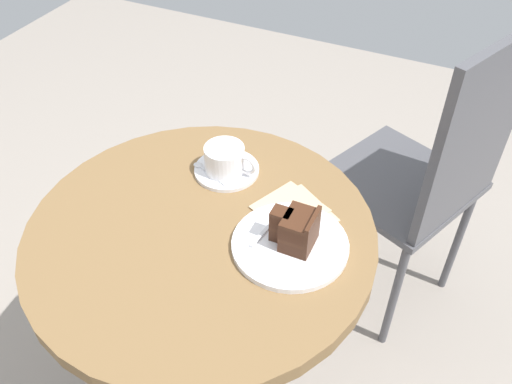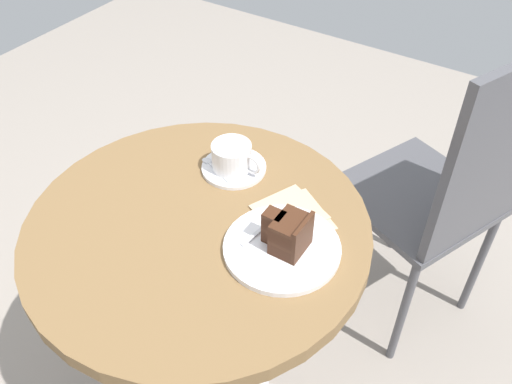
% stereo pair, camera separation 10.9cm
% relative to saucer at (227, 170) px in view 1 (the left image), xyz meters
% --- Properties ---
extents(cafe_table, '(0.70, 0.70, 0.70)m').
position_rel_saucer_xyz_m(cafe_table, '(0.03, -0.18, -0.13)').
color(cafe_table, brown).
rests_on(cafe_table, ground).
extents(saucer, '(0.14, 0.14, 0.01)m').
position_rel_saucer_xyz_m(saucer, '(0.00, 0.00, 0.00)').
color(saucer, white).
rests_on(saucer, cafe_table).
extents(coffee_cup, '(0.12, 0.09, 0.06)m').
position_rel_saucer_xyz_m(coffee_cup, '(0.00, -0.01, 0.04)').
color(coffee_cup, white).
rests_on(coffee_cup, saucer).
extents(teaspoon, '(0.10, 0.05, 0.00)m').
position_rel_saucer_xyz_m(teaspoon, '(-0.04, -0.03, 0.01)').
color(teaspoon, silver).
rests_on(teaspoon, saucer).
extents(cake_plate, '(0.22, 0.22, 0.01)m').
position_rel_saucer_xyz_m(cake_plate, '(0.21, -0.15, 0.00)').
color(cake_plate, white).
rests_on(cake_plate, cafe_table).
extents(cake_slice, '(0.08, 0.07, 0.08)m').
position_rel_saucer_xyz_m(cake_slice, '(0.22, -0.14, 0.04)').
color(cake_slice, '#422619').
rests_on(cake_slice, cake_plate).
extents(fork, '(0.03, 0.14, 0.00)m').
position_rel_saucer_xyz_m(fork, '(0.16, -0.11, 0.01)').
color(fork, silver).
rests_on(fork, cake_plate).
extents(napkin, '(0.18, 0.18, 0.00)m').
position_rel_saucer_xyz_m(napkin, '(0.18, -0.06, -0.00)').
color(napkin, tan).
rests_on(napkin, cafe_table).
extents(cafe_chair, '(0.50, 0.50, 0.96)m').
position_rel_saucer_xyz_m(cafe_chair, '(0.41, 0.39, -0.15)').
color(cafe_chair, '#4C4C51').
rests_on(cafe_chair, ground).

